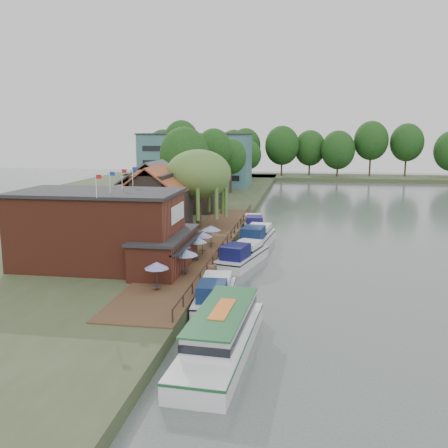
# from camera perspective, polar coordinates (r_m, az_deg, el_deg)

# --- Properties ---
(ground) EXTENTS (260.00, 260.00, 0.00)m
(ground) POSITION_cam_1_polar(r_m,az_deg,el_deg) (46.93, 4.93, -6.48)
(ground) COLOR #4A5551
(ground) RESTS_ON ground
(land_bank) EXTENTS (50.00, 140.00, 1.00)m
(land_bank) POSITION_cam_1_polar(r_m,az_deg,el_deg) (87.40, -13.25, 1.58)
(land_bank) COLOR #384728
(land_bank) RESTS_ON ground
(quay_deck) EXTENTS (6.00, 50.00, 0.10)m
(quay_deck) POSITION_cam_1_polar(r_m,az_deg,el_deg) (57.32, -2.29, -2.22)
(quay_deck) COLOR #47301E
(quay_deck) RESTS_ON land_bank
(quay_rail) EXTENTS (0.20, 49.00, 1.00)m
(quay_rail) POSITION_cam_1_polar(r_m,az_deg,el_deg) (57.24, 0.45, -1.77)
(quay_rail) COLOR black
(quay_rail) RESTS_ON land_bank
(pub) EXTENTS (20.00, 11.00, 7.30)m
(pub) POSITION_cam_1_polar(r_m,az_deg,el_deg) (47.88, -12.02, -0.60)
(pub) COLOR maroon
(pub) RESTS_ON land_bank
(hotel_block) EXTENTS (25.40, 12.40, 12.30)m
(hotel_block) POSITION_cam_1_polar(r_m,az_deg,el_deg) (117.68, -3.21, 7.35)
(hotel_block) COLOR #38666B
(hotel_block) RESTS_ON land_bank
(cottage_a) EXTENTS (8.60, 7.60, 8.50)m
(cottage_a) POSITION_cam_1_polar(r_m,az_deg,el_deg) (62.09, -7.94, 2.62)
(cottage_a) COLOR black
(cottage_a) RESTS_ON land_bank
(cottage_b) EXTENTS (9.60, 8.60, 8.50)m
(cottage_b) POSITION_cam_1_polar(r_m,az_deg,el_deg) (72.45, -7.90, 3.75)
(cottage_b) COLOR beige
(cottage_b) RESTS_ON land_bank
(cottage_c) EXTENTS (7.60, 7.60, 8.50)m
(cottage_c) POSITION_cam_1_polar(r_m,az_deg,el_deg) (80.09, -3.27, 4.48)
(cottage_c) COLOR black
(cottage_c) RESTS_ON land_bank
(willow) EXTENTS (8.60, 8.60, 10.43)m
(willow) POSITION_cam_1_polar(r_m,az_deg,el_deg) (65.65, -2.91, 3.98)
(willow) COLOR #476B2D
(willow) RESTS_ON land_bank
(umbrella_0) EXTENTS (2.03, 2.03, 2.38)m
(umbrella_0) POSITION_cam_1_polar(r_m,az_deg,el_deg) (40.50, -7.68, -5.94)
(umbrella_0) COLOR #1F1B99
(umbrella_0) RESTS_ON quay_deck
(umbrella_1) EXTENTS (2.42, 2.42, 2.38)m
(umbrella_1) POSITION_cam_1_polar(r_m,az_deg,el_deg) (44.46, -4.48, -4.38)
(umbrella_1) COLOR #194A8E
(umbrella_1) RESTS_ON quay_deck
(umbrella_2) EXTENTS (2.01, 2.01, 2.38)m
(umbrella_2) POSITION_cam_1_polar(r_m,az_deg,el_deg) (47.33, -4.98, -3.46)
(umbrella_2) COLOR navy
(umbrella_2) RESTS_ON quay_deck
(umbrella_3) EXTENTS (2.03, 2.03, 2.38)m
(umbrella_3) POSITION_cam_1_polar(r_m,az_deg,el_deg) (49.40, -3.09, -2.84)
(umbrella_3) COLOR #19498E
(umbrella_3) RESTS_ON quay_deck
(umbrella_4) EXTENTS (2.19, 2.19, 2.38)m
(umbrella_4) POSITION_cam_1_polar(r_m,az_deg,el_deg) (52.00, -2.48, -2.15)
(umbrella_4) COLOR navy
(umbrella_4) RESTS_ON quay_deck
(umbrella_5) EXTENTS (2.25, 2.25, 2.38)m
(umbrella_5) POSITION_cam_1_polar(r_m,az_deg,el_deg) (55.28, -1.50, -1.38)
(umbrella_5) COLOR navy
(umbrella_5) RESTS_ON quay_deck
(cruiser_0) EXTENTS (3.67, 9.80, 2.33)m
(cruiser_0) POSITION_cam_1_polar(r_m,az_deg,el_deg) (40.35, -1.07, -7.58)
(cruiser_0) COLOR silver
(cruiser_0) RESTS_ON ground
(cruiser_1) EXTENTS (5.63, 10.66, 2.48)m
(cruiser_1) POSITION_cam_1_polar(r_m,az_deg,el_deg) (52.12, 2.09, -3.31)
(cruiser_1) COLOR silver
(cruiser_1) RESTS_ON ground
(cruiser_2) EXTENTS (4.60, 11.08, 2.65)m
(cruiser_2) POSITION_cam_1_polar(r_m,az_deg,el_deg) (60.88, 3.74, -1.21)
(cruiser_2) COLOR silver
(cruiser_2) RESTS_ON ground
(cruiser_3) EXTENTS (4.55, 9.98, 2.32)m
(cruiser_3) POSITION_cam_1_polar(r_m,az_deg,el_deg) (69.96, 3.42, 0.20)
(cruiser_3) COLOR silver
(cruiser_3) RESTS_ON ground
(tour_boat) EXTENTS (4.41, 13.22, 2.84)m
(tour_boat) POSITION_cam_1_polar(r_m,az_deg,el_deg) (31.54, -0.45, -12.41)
(tour_boat) COLOR silver
(tour_boat) RESTS_ON ground
(swan) EXTENTS (0.44, 0.44, 0.44)m
(swan) POSITION_cam_1_polar(r_m,az_deg,el_deg) (34.97, -1.74, -12.16)
(swan) COLOR white
(swan) RESTS_ON ground
(bank_tree_0) EXTENTS (8.70, 8.70, 13.51)m
(bank_tree_0) POSITION_cam_1_polar(r_m,az_deg,el_deg) (89.32, -4.53, 6.70)
(bank_tree_0) COLOR #143811
(bank_tree_0) RESTS_ON land_bank
(bank_tree_1) EXTENTS (6.89, 6.89, 13.29)m
(bank_tree_1) POSITION_cam_1_polar(r_m,az_deg,el_deg) (96.85, -1.17, 6.97)
(bank_tree_1) COLOR #143811
(bank_tree_1) RESTS_ON land_bank
(bank_tree_2) EXTENTS (6.42, 6.42, 11.30)m
(bank_tree_2) POSITION_cam_1_polar(r_m,az_deg,el_deg) (103.42, 0.77, 6.65)
(bank_tree_2) COLOR #143811
(bank_tree_2) RESTS_ON land_bank
(bank_tree_3) EXTENTS (7.58, 7.58, 13.10)m
(bank_tree_3) POSITION_cam_1_polar(r_m,az_deg,el_deg) (123.15, 1.11, 7.69)
(bank_tree_3) COLOR #143811
(bank_tree_3) RESTS_ON land_bank
(bank_tree_4) EXTENTS (6.57, 6.57, 10.38)m
(bank_tree_4) POSITION_cam_1_polar(r_m,az_deg,el_deg) (132.21, 2.86, 7.29)
(bank_tree_4) COLOR #143811
(bank_tree_4) RESTS_ON land_bank
(bank_tree_5) EXTENTS (6.38, 6.38, 10.94)m
(bank_tree_5) POSITION_cam_1_polar(r_m,az_deg,el_deg) (140.95, 1.82, 7.62)
(bank_tree_5) COLOR #143811
(bank_tree_5) RESTS_ON land_bank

